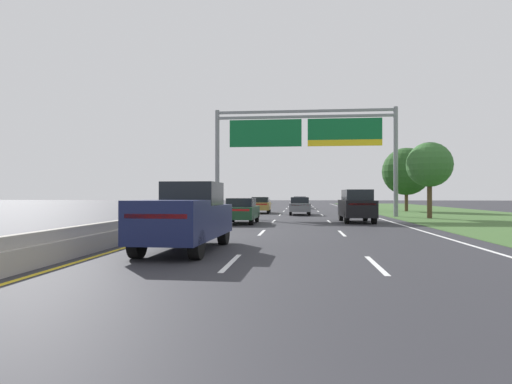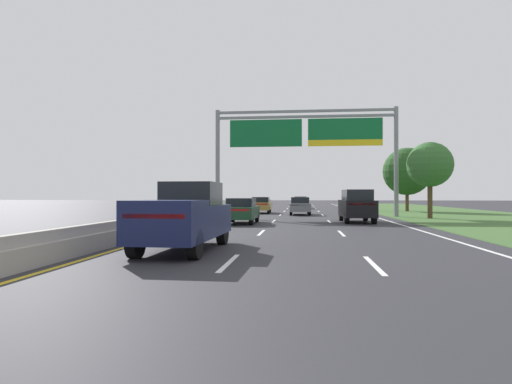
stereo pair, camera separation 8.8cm
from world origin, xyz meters
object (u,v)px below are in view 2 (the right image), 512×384
object	(u,v)px
car_white_centre_lane_sedan	(300,202)
car_gold_left_lane_sedan	(261,205)
car_grey_centre_lane_sedan	(300,206)
car_darkgreen_left_lane_sedan	(241,210)
pickup_truck_navy	(185,217)
car_black_right_lane_suv	(357,205)
roadside_tree_far	(407,171)
overhead_sign_gantry	(305,139)
roadside_tree_mid	(430,165)

from	to	relation	value
car_white_centre_lane_sedan	car_gold_left_lane_sedan	distance (m)	15.37
car_grey_centre_lane_sedan	car_darkgreen_left_lane_sedan	xyz separation A→B (m)	(-3.56, -12.23, 0.00)
pickup_truck_navy	car_black_right_lane_suv	distance (m)	16.62
car_grey_centre_lane_sedan	car_gold_left_lane_sedan	world-z (taller)	same
car_white_centre_lane_sedan	roadside_tree_far	size ratio (longest dim) A/B	0.65
pickup_truck_navy	roadside_tree_far	size ratio (longest dim) A/B	0.79
car_darkgreen_left_lane_sedan	car_grey_centre_lane_sedan	bearing A→B (deg)	-15.91
car_darkgreen_left_lane_sedan	car_gold_left_lane_sedan	bearing A→B (deg)	1.22
car_black_right_lane_suv	roadside_tree_far	bearing A→B (deg)	-22.77
car_grey_centre_lane_sedan	car_darkgreen_left_lane_sedan	size ratio (longest dim) A/B	1.00
car_gold_left_lane_sedan	car_black_right_lane_suv	bearing A→B (deg)	-152.42
pickup_truck_navy	car_black_right_lane_suv	bearing A→B (deg)	-24.49
overhead_sign_gantry	car_darkgreen_left_lane_sedan	xyz separation A→B (m)	(-3.99, -9.29, -5.60)
car_darkgreen_left_lane_sedan	roadside_tree_far	world-z (taller)	roadside_tree_far
overhead_sign_gantry	pickup_truck_navy	bearing A→B (deg)	-100.10
car_grey_centre_lane_sedan	car_white_centre_lane_sedan	world-z (taller)	same
car_grey_centre_lane_sedan	roadside_tree_far	distance (m)	14.97
car_grey_centre_lane_sedan	roadside_tree_mid	distance (m)	11.47
car_grey_centre_lane_sedan	roadside_tree_far	world-z (taller)	roadside_tree_far
pickup_truck_navy	car_gold_left_lane_sedan	xyz separation A→B (m)	(-0.25, 28.46, -0.26)
pickup_truck_navy	car_grey_centre_lane_sedan	bearing A→B (deg)	-6.63
roadside_tree_mid	car_white_centre_lane_sedan	bearing A→B (deg)	112.98
overhead_sign_gantry	car_grey_centre_lane_sedan	world-z (taller)	overhead_sign_gantry
pickup_truck_navy	car_white_centre_lane_sedan	bearing A→B (deg)	-3.29
pickup_truck_navy	car_grey_centre_lane_sedan	xyz separation A→B (m)	(3.55, 25.29, -0.26)
car_white_centre_lane_sedan	roadside_tree_mid	distance (m)	25.32
roadside_tree_far	car_darkgreen_left_lane_sedan	bearing A→B (deg)	-125.20
car_gold_left_lane_sedan	roadside_tree_mid	size ratio (longest dim) A/B	0.77
car_white_centre_lane_sedan	car_gold_left_lane_sedan	size ratio (longest dim) A/B	1.00
car_white_centre_lane_sedan	car_black_right_lane_suv	bearing A→B (deg)	-173.40
overhead_sign_gantry	car_black_right_lane_suv	xyz separation A→B (m)	(3.27, -7.38, -5.32)
car_gold_left_lane_sedan	roadside_tree_mid	world-z (taller)	roadside_tree_mid
pickup_truck_navy	car_grey_centre_lane_sedan	size ratio (longest dim) A/B	1.23
car_black_right_lane_suv	roadside_tree_far	xyz separation A→B (m)	(7.73, 19.35, 3.20)
overhead_sign_gantry	car_gold_left_lane_sedan	world-z (taller)	overhead_sign_gantry
pickup_truck_navy	car_white_centre_lane_sedan	distance (m)	43.50
car_grey_centre_lane_sedan	car_gold_left_lane_sedan	size ratio (longest dim) A/B	1.00
car_grey_centre_lane_sedan	roadside_tree_mid	size ratio (longest dim) A/B	0.77
car_grey_centre_lane_sedan	roadside_tree_mid	xyz separation A→B (m)	(9.78, -5.05, 3.23)
overhead_sign_gantry	car_white_centre_lane_sedan	size ratio (longest dim) A/B	3.40
car_black_right_lane_suv	car_gold_left_lane_sedan	size ratio (longest dim) A/B	1.06
car_grey_centre_lane_sedan	car_white_centre_lane_sedan	distance (m)	18.07
overhead_sign_gantry	roadside_tree_far	distance (m)	16.39
car_white_centre_lane_sedan	car_gold_left_lane_sedan	xyz separation A→B (m)	(-3.78, -14.90, 0.00)
roadside_tree_mid	car_gold_left_lane_sedan	bearing A→B (deg)	148.82
car_darkgreen_left_lane_sedan	car_white_centre_lane_sedan	size ratio (longest dim) A/B	1.00
car_grey_centre_lane_sedan	pickup_truck_navy	bearing A→B (deg)	171.00
pickup_truck_navy	car_darkgreen_left_lane_sedan	world-z (taller)	pickup_truck_navy
overhead_sign_gantry	car_gold_left_lane_sedan	size ratio (longest dim) A/B	3.39
car_gold_left_lane_sedan	roadside_tree_mid	bearing A→B (deg)	-122.64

